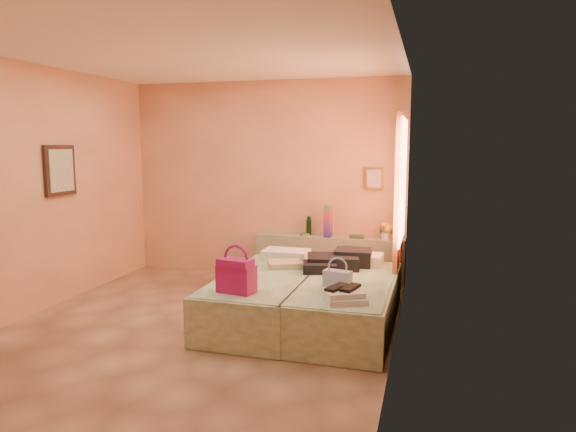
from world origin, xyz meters
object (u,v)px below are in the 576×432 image
(blue_handbag, at_px, (337,279))
(towel_stack, at_px, (345,296))
(flower_vase, at_px, (386,230))
(magenta_handbag, at_px, (236,275))
(green_book, at_px, (357,237))
(water_bottle, at_px, (309,226))
(headboard_ledge, at_px, (329,259))
(bed_left, at_px, (266,297))
(bed_right, at_px, (348,304))

(blue_handbag, bearing_deg, towel_stack, -57.18)
(blue_handbag, xyz_separation_m, towel_stack, (0.15, -0.42, -0.04))
(flower_vase, relative_size, blue_handbag, 1.00)
(blue_handbag, bearing_deg, magenta_handbag, -142.71)
(green_book, height_order, magenta_handbag, magenta_handbag)
(water_bottle, distance_m, towel_stack, 2.58)
(headboard_ledge, bearing_deg, bed_left, -102.44)
(blue_handbag, bearing_deg, bed_right, 91.19)
(water_bottle, bearing_deg, blue_handbag, -69.16)
(bed_right, xyz_separation_m, water_bottle, (-0.82, 1.70, 0.53))
(towel_stack, bearing_deg, magenta_handbag, 178.79)
(headboard_ledge, height_order, bed_right, headboard_ledge)
(magenta_handbag, bearing_deg, towel_stack, 9.85)
(water_bottle, xyz_separation_m, flower_vase, (1.06, -0.06, 0.01))
(green_book, distance_m, magenta_handbag, 2.51)
(bed_right, xyz_separation_m, blue_handbag, (-0.06, -0.29, 0.34))
(water_bottle, xyz_separation_m, green_book, (0.67, -0.02, -0.11))
(bed_left, relative_size, bed_right, 1.00)
(green_book, relative_size, blue_handbag, 0.71)
(headboard_ledge, height_order, blue_handbag, blue_handbag)
(headboard_ledge, relative_size, towel_stack, 5.86)
(magenta_handbag, bearing_deg, bed_right, 46.43)
(magenta_handbag, xyz_separation_m, blue_handbag, (0.91, 0.40, -0.08))
(blue_handbag, bearing_deg, headboard_ledge, 116.64)
(flower_vase, distance_m, magenta_handbag, 2.63)
(bed_left, relative_size, green_book, 10.25)
(headboard_ledge, distance_m, towel_stack, 2.50)
(headboard_ledge, bearing_deg, bed_right, -72.84)
(bed_left, bearing_deg, bed_right, 0.74)
(bed_right, relative_size, magenta_handbag, 5.68)
(flower_vase, height_order, magenta_handbag, flower_vase)
(bed_right, xyz_separation_m, towel_stack, (0.08, -0.71, 0.30))
(headboard_ledge, distance_m, blue_handbag, 2.06)
(bed_right, bearing_deg, flower_vase, 82.34)
(water_bottle, xyz_separation_m, blue_handbag, (0.76, -1.99, -0.19))
(flower_vase, relative_size, magenta_handbag, 0.78)
(bed_right, bearing_deg, water_bottle, 116.59)
(headboard_ledge, relative_size, blue_handbag, 7.50)
(water_bottle, height_order, flower_vase, flower_vase)
(headboard_ledge, xyz_separation_m, towel_stack, (0.61, -2.41, 0.23))
(bed_left, height_order, flower_vase, flower_vase)
(bed_right, distance_m, green_book, 1.74)
(bed_right, bearing_deg, blue_handbag, -101.69)
(bed_right, relative_size, water_bottle, 7.86)
(blue_handbag, height_order, towel_stack, blue_handbag)
(bed_right, relative_size, green_book, 10.25)
(green_book, distance_m, blue_handbag, 1.97)
(bed_left, xyz_separation_m, towel_stack, (0.98, -0.71, 0.30))
(headboard_ledge, relative_size, bed_left, 1.02)
(water_bottle, height_order, magenta_handbag, water_bottle)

